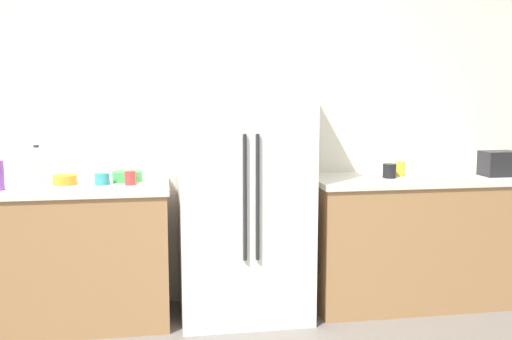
% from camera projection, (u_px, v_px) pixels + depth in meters
% --- Properties ---
extents(kitchen_back_panel, '(4.78, 0.10, 2.79)m').
position_uv_depth(kitchen_back_panel, '(218.00, 111.00, 4.09)').
color(kitchen_back_panel, silver).
rests_on(kitchen_back_panel, ground_plane).
extents(counter_left, '(1.25, 0.61, 0.93)m').
position_uv_depth(counter_left, '(74.00, 255.00, 3.71)').
color(counter_left, '#9E7247').
rests_on(counter_left, ground_plane).
extents(counter_right, '(1.61, 0.61, 0.93)m').
position_uv_depth(counter_right, '(420.00, 239.00, 4.11)').
color(counter_right, '#9E7247').
rests_on(counter_right, ground_plane).
extents(refrigerator, '(0.87, 0.65, 1.76)m').
position_uv_depth(refrigerator, '(244.00, 189.00, 3.81)').
color(refrigerator, white).
rests_on(refrigerator, ground_plane).
extents(toaster, '(0.24, 0.17, 0.18)m').
position_uv_depth(toaster, '(499.00, 164.00, 4.05)').
color(toaster, black).
rests_on(toaster, counter_right).
extents(bottle_a, '(0.07, 0.07, 0.26)m').
position_uv_depth(bottle_a, '(37.00, 169.00, 3.67)').
color(bottle_a, white).
rests_on(bottle_a, counter_left).
extents(cup_a, '(0.09, 0.09, 0.10)m').
position_uv_depth(cup_a, '(389.00, 171.00, 3.96)').
color(cup_a, black).
rests_on(cup_a, counter_right).
extents(cup_b, '(0.10, 0.10, 0.07)m').
position_uv_depth(cup_b, '(102.00, 179.00, 3.67)').
color(cup_b, teal).
rests_on(cup_b, counter_left).
extents(cup_c, '(0.08, 0.08, 0.10)m').
position_uv_depth(cup_c, '(400.00, 169.00, 4.06)').
color(cup_c, yellow).
rests_on(cup_c, counter_right).
extents(cup_d, '(0.07, 0.07, 0.09)m').
position_uv_depth(cup_d, '(130.00, 178.00, 3.65)').
color(cup_d, red).
rests_on(cup_d, counter_left).
extents(bowl_a, '(0.15, 0.15, 0.06)m').
position_uv_depth(bowl_a, '(65.00, 180.00, 3.67)').
color(bowl_a, orange).
rests_on(bowl_a, counter_left).
extents(bowl_b, '(0.20, 0.20, 0.07)m').
position_uv_depth(bowl_b, '(127.00, 176.00, 3.81)').
color(bowl_b, green).
rests_on(bowl_b, counter_left).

